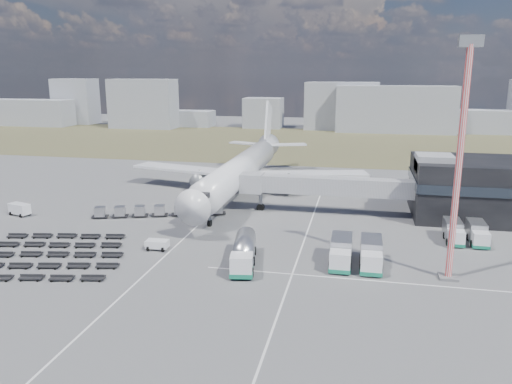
# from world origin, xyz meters

# --- Properties ---
(ground) EXTENTS (420.00, 420.00, 0.00)m
(ground) POSITION_xyz_m (0.00, 0.00, 0.00)
(ground) COLOR #565659
(ground) RESTS_ON ground
(grass_strip) EXTENTS (420.00, 90.00, 0.01)m
(grass_strip) POSITION_xyz_m (0.00, 110.00, 0.01)
(grass_strip) COLOR #46432A
(grass_strip) RESTS_ON ground
(lane_markings) EXTENTS (47.12, 110.00, 0.01)m
(lane_markings) POSITION_xyz_m (9.77, 3.00, 0.01)
(lane_markings) COLOR silver
(lane_markings) RESTS_ON ground
(terminal) EXTENTS (30.40, 16.40, 11.00)m
(terminal) POSITION_xyz_m (47.77, 23.96, 5.25)
(terminal) COLOR black
(terminal) RESTS_ON ground
(jet_bridge) EXTENTS (30.30, 3.80, 7.05)m
(jet_bridge) POSITION_xyz_m (15.90, 20.42, 5.05)
(jet_bridge) COLOR #939399
(jet_bridge) RESTS_ON ground
(airliner) EXTENTS (51.59, 64.53, 17.62)m
(airliner) POSITION_xyz_m (0.00, 32.38, 5.29)
(airliner) COLOR white
(airliner) RESTS_ON ground
(skyline) EXTENTS (308.01, 26.55, 21.60)m
(skyline) POSITION_xyz_m (-2.54, 150.97, 8.53)
(skyline) COLOR #9497A1
(skyline) RESTS_ON ground
(fuel_tanker) EXTENTS (4.60, 11.41, 3.59)m
(fuel_tanker) POSITION_xyz_m (9.32, -6.11, 1.79)
(fuel_tanker) COLOR white
(fuel_tanker) RESTS_ON ground
(pushback_tug) EXTENTS (3.19, 1.91, 1.42)m
(pushback_tug) POSITION_xyz_m (-4.00, -3.17, 0.71)
(pushback_tug) COLOR white
(pushback_tug) RESTS_ON ground
(utility_van) EXTENTS (4.30, 2.89, 2.13)m
(utility_van) POSITION_xyz_m (-34.57, 8.16, 1.07)
(utility_van) COLOR white
(utility_van) RESTS_ON ground
(catering_truck) EXTENTS (2.83, 5.78, 2.56)m
(catering_truck) POSITION_xyz_m (15.81, 39.19, 1.31)
(catering_truck) COLOR white
(catering_truck) RESTS_ON ground
(service_trucks_near) EXTENTS (6.59, 7.89, 3.17)m
(service_trucks_near) POSITION_xyz_m (23.69, -3.38, 1.73)
(service_trucks_near) COLOR white
(service_trucks_near) RESTS_ON ground
(service_trucks_far) EXTENTS (5.77, 6.89, 2.75)m
(service_trucks_far) POSITION_xyz_m (39.44, 9.38, 1.49)
(service_trucks_far) COLOR white
(service_trucks_far) RESTS_ON ground
(uld_row) EXTENTS (22.45, 8.66, 1.79)m
(uld_row) POSITION_xyz_m (-10.22, 12.65, 1.07)
(uld_row) COLOR black
(uld_row) RESTS_ON ground
(baggage_dollies) EXTENTS (23.85, 20.72, 0.68)m
(baggage_dollies) POSITION_xyz_m (-18.11, -9.24, 0.34)
(baggage_dollies) COLOR black
(baggage_dollies) RESTS_ON ground
(floodlight_mast) EXTENTS (2.71, 2.21, 28.60)m
(floodlight_mast) POSITION_xyz_m (34.87, -5.29, 14.33)
(floodlight_mast) COLOR red
(floodlight_mast) RESTS_ON ground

